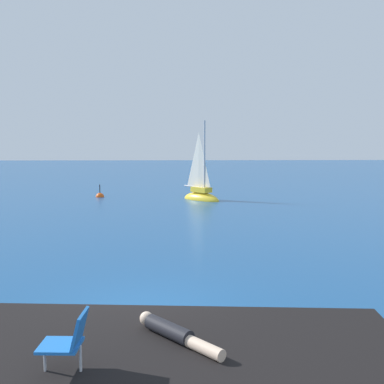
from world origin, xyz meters
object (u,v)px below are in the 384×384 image
at_px(beach_chair, 69,339).
at_px(sailboat_near, 201,195).
at_px(marker_buoy, 100,197).
at_px(person_sunbather, 174,333).

bearing_deg(beach_chair, sailboat_near, -94.15).
bearing_deg(marker_buoy, beach_chair, -81.11).
height_order(beach_chair, marker_buoy, beach_chair).
height_order(sailboat_near, marker_buoy, sailboat_near).
distance_m(sailboat_near, marker_buoy, 6.99).
relative_size(sailboat_near, beach_chair, 6.97).
bearing_deg(person_sunbather, sailboat_near, 134.10).
bearing_deg(beach_chair, person_sunbather, -143.76).
relative_size(sailboat_near, person_sunbather, 3.98).
xyz_separation_m(person_sunbather, beach_chair, (-1.36, -0.89, 0.33)).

